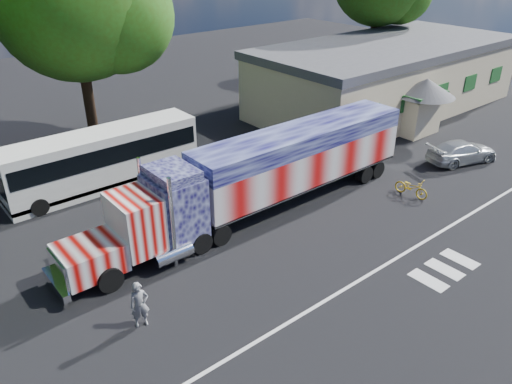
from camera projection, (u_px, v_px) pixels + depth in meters
ground at (299, 254)px, 22.26m from camera, size 100.00×100.00×0.00m
lane_markings at (391, 279)px, 20.64m from camera, size 30.00×2.67×0.01m
semi_truck at (265, 173)px, 24.73m from camera, size 19.74×3.12×4.21m
coach_bus at (103, 158)px, 27.65m from camera, size 10.86×2.53×3.16m
hall_building at (387, 76)px, 39.73m from camera, size 22.40×12.80×5.20m
parked_car at (462, 152)px, 30.96m from camera, size 5.01×3.19×1.35m
woman at (140, 305)px, 17.80m from camera, size 0.76×0.60×1.84m
bicycle at (411, 187)px, 26.97m from camera, size 0.88×1.98×1.01m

